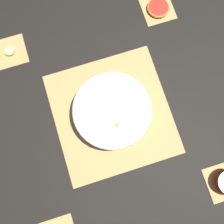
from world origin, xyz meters
The scene contains 8 objects.
ground_plane centered at (0.00, 0.00, 0.00)m, with size 6.00×6.00×0.00m, color black.
bamboo_mat_center centered at (0.00, 0.00, 0.00)m, with size 0.43×0.42×0.01m.
coaster_mat_near_left centered at (-0.35, -0.30, 0.00)m, with size 0.12×0.12×0.01m.
coaster_mat_near_right centered at (0.35, -0.30, 0.00)m, with size 0.12×0.12×0.01m.
coaster_mat_far_right centered at (0.35, 0.30, 0.00)m, with size 0.12×0.12×0.01m.
fruit_salad_bowl centered at (0.00, 0.00, 0.05)m, with size 0.27×0.27×0.08m.
banana_coin_single centered at (0.35, 0.30, 0.01)m, with size 0.04×0.04×0.01m.
grapefruit_slice centered at (0.35, -0.30, 0.01)m, with size 0.09×0.09×0.01m.
Camera 1 is at (-0.16, 0.05, 0.94)m, focal length 42.00 mm.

